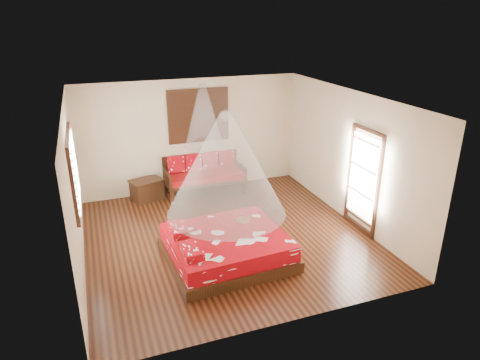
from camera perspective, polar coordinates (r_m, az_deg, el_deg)
name	(u,v)px	position (r m, az deg, el deg)	size (l,w,h in m)	color
room	(226,172)	(8.19, -1.86, 1.05)	(5.54, 5.54, 2.84)	black
bed	(226,247)	(7.92, -1.89, -8.91)	(2.25, 2.06, 0.64)	black
daybed	(204,173)	(10.70, -4.85, 0.96)	(1.94, 0.86, 0.98)	black
storage_chest	(147,189)	(10.60, -12.31, -1.23)	(0.86, 0.74, 0.50)	black
shutter_panel	(198,116)	(10.61, -5.56, 8.53)	(1.52, 0.06, 1.32)	black
window_left	(74,171)	(7.93, -21.29, 1.14)	(0.10, 1.74, 1.34)	black
glazed_door	(363,181)	(9.00, 16.07, -0.15)	(0.08, 1.02, 2.16)	black
wine_tray	(244,218)	(8.27, 0.47, -5.09)	(0.27, 0.27, 0.22)	brown
mosquito_net_main	(226,165)	(7.26, -1.89, 2.08)	(2.09, 2.09, 1.80)	white
mosquito_net_daybed	(203,116)	(10.15, -4.90, 8.54)	(0.94, 0.94, 1.50)	white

